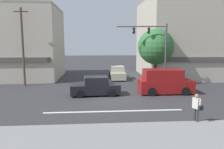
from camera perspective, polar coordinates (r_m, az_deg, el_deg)
ground_plane at (r=17.63m, az=-0.45°, el=-6.10°), size 120.00×120.00×0.00m
lane_marking_stripe at (r=14.27m, az=0.53°, el=-9.56°), size 9.00×0.24×0.01m
sidewalk_curb at (r=9.63m, az=3.23°, el=-18.24°), size 40.00×5.00×0.16m
building_left_block at (r=30.29m, az=-26.52°, el=7.35°), size 13.66×8.89×8.69m
building_right_corner at (r=30.57m, az=18.11°, el=9.06°), size 10.35×11.04×10.03m
street_tree at (r=23.78m, az=11.36°, el=7.16°), size 3.79×3.79×5.89m
utility_pole_near_left at (r=23.86m, az=-22.28°, el=6.91°), size 1.40×0.22×7.82m
utility_pole_far_right at (r=28.25m, az=13.28°, el=7.05°), size 1.40×0.22×7.47m
traffic_light_mast at (r=21.97m, az=11.37°, el=7.59°), size 4.85×0.80×6.20m
van_crossing_leftbound at (r=19.50m, az=13.56°, el=-1.91°), size 4.62×2.08×2.11m
sedan_parked_curbside at (r=18.44m, az=-4.34°, el=-3.22°), size 4.19×2.06×1.58m
sedan_waiting_far at (r=26.52m, az=1.41°, el=0.33°), size 1.91×4.12×1.58m
pedestrian_foreground_with_bag at (r=12.73m, az=21.24°, el=-7.90°), size 0.41×0.69×1.67m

